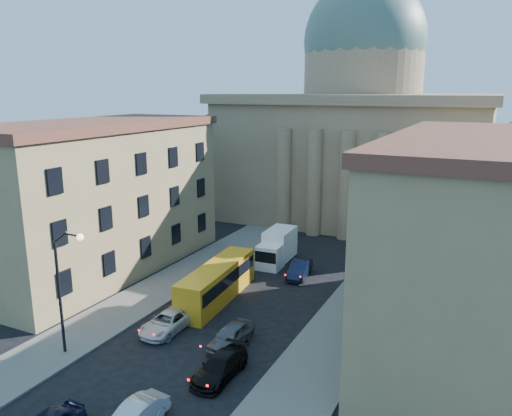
# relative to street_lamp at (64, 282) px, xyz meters

# --- Properties ---
(sidewalk_left) EXTENTS (5.00, 60.00, 0.15)m
(sidewalk_left) POSITION_rel_street_lamp_xyz_m (-1.53, 10.00, -5.21)
(sidewalk_left) COLOR #5F5D57
(sidewalk_left) RESTS_ON ground
(sidewalk_right) EXTENTS (5.00, 60.00, 0.15)m
(sidewalk_right) POSITION_rel_street_lamp_xyz_m (15.47, 10.00, -5.21)
(sidewalk_right) COLOR #5F5D57
(sidewalk_right) RESTS_ON ground
(church) EXTENTS (68.02, 28.76, 36.60)m
(church) POSITION_rel_street_lamp_xyz_m (6.97, 47.47, 6.59)
(church) COLOR #7D664D
(church) RESTS_ON ground
(building_left) EXTENTS (11.60, 26.60, 14.70)m
(building_left) POSITION_rel_street_lamp_xyz_m (-10.03, 14.00, 2.14)
(building_left) COLOR #9A845A
(building_left) RESTS_ON ground
(building_right) EXTENTS (11.60, 26.60, 14.70)m
(building_right) POSITION_rel_street_lamp_xyz_m (23.97, 14.00, 2.14)
(building_right) COLOR #9A845A
(building_right) RESTS_ON ground
(street_lamp) EXTENTS (2.62, 0.44, 8.83)m
(street_lamp) POSITION_rel_street_lamp_xyz_m (0.00, 0.00, 0.00)
(street_lamp) COLOR black
(street_lamp) RESTS_ON ground
(car_right_near) EXTENTS (1.89, 4.30, 1.38)m
(car_right_near) POSITION_rel_street_lamp_xyz_m (8.78, -4.01, -4.60)
(car_right_near) COLOR #B4B8BC
(car_right_near) RESTS_ON ground
(car_left_mid) EXTENTS (2.43, 5.14, 1.42)m
(car_left_mid) POSITION_rel_street_lamp_xyz_m (3.88, 5.79, -4.58)
(car_left_mid) COLOR silver
(car_left_mid) RESTS_ON ground
(car_right_mid) EXTENTS (2.08, 4.92, 1.42)m
(car_right_mid) POSITION_rel_street_lamp_xyz_m (10.47, 2.13, -4.58)
(car_right_mid) COLOR black
(car_right_mid) RESTS_ON ground
(car_right_far) EXTENTS (1.95, 4.55, 1.53)m
(car_right_far) POSITION_rel_street_lamp_xyz_m (9.17, 5.86, -4.52)
(car_right_far) COLOR #4F4F54
(car_right_far) RESTS_ON ground
(car_right_distant) EXTENTS (2.25, 4.86, 1.54)m
(car_right_distant) POSITION_rel_street_lamp_xyz_m (8.72, 20.43, -4.51)
(car_right_distant) COLOR black
(car_right_distant) RESTS_ON ground
(city_bus) EXTENTS (3.34, 11.01, 3.06)m
(city_bus) POSITION_rel_street_lamp_xyz_m (4.28, 12.41, -3.64)
(city_bus) COLOR orange
(city_bus) RESTS_ON ground
(box_truck) EXTENTS (2.65, 6.22, 3.36)m
(box_truck) POSITION_rel_street_lamp_xyz_m (5.10, 23.26, -3.69)
(box_truck) COLOR white
(box_truck) RESTS_ON ground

